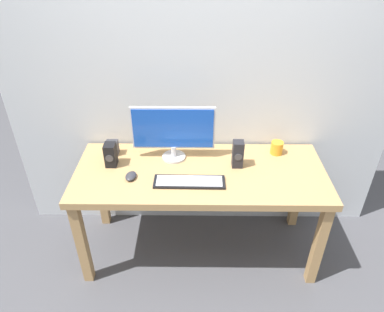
% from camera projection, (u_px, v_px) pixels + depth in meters
% --- Properties ---
extents(ground_plane, '(6.00, 6.00, 0.00)m').
position_uv_depth(ground_plane, '(199.00, 248.00, 2.83)').
color(ground_plane, '#4C4C51').
extents(wall_back, '(2.82, 0.04, 3.00)m').
position_uv_depth(wall_back, '(201.00, 44.00, 2.32)').
color(wall_back, silver).
rests_on(wall_back, ground_plane).
extents(desk, '(1.70, 0.69, 0.76)m').
position_uv_depth(desk, '(200.00, 181.00, 2.46)').
color(desk, tan).
rests_on(desk, ground_plane).
extents(monitor, '(0.57, 0.16, 0.39)m').
position_uv_depth(monitor, '(173.00, 131.00, 2.43)').
color(monitor, silver).
rests_on(monitor, desk).
extents(keyboard_primary, '(0.46, 0.14, 0.02)m').
position_uv_depth(keyboard_primary, '(189.00, 182.00, 2.30)').
color(keyboard_primary, black).
rests_on(keyboard_primary, desk).
extents(mouse, '(0.08, 0.11, 0.03)m').
position_uv_depth(mouse, '(131.00, 176.00, 2.34)').
color(mouse, '#333338').
rests_on(mouse, desk).
extents(speaker_right, '(0.07, 0.08, 0.19)m').
position_uv_depth(speaker_right, '(238.00, 154.00, 2.41)').
color(speaker_right, '#232328').
rests_on(speaker_right, desk).
extents(speaker_left, '(0.07, 0.09, 0.17)m').
position_uv_depth(speaker_left, '(111.00, 155.00, 2.42)').
color(speaker_left, black).
rests_on(speaker_left, desk).
extents(audio_controller, '(0.08, 0.08, 0.11)m').
position_uv_depth(audio_controller, '(112.00, 148.00, 2.56)').
color(audio_controller, '#333338').
rests_on(audio_controller, desk).
extents(coffee_mug, '(0.09, 0.09, 0.09)m').
position_uv_depth(coffee_mug, '(277.00, 148.00, 2.57)').
color(coffee_mug, orange).
rests_on(coffee_mug, desk).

